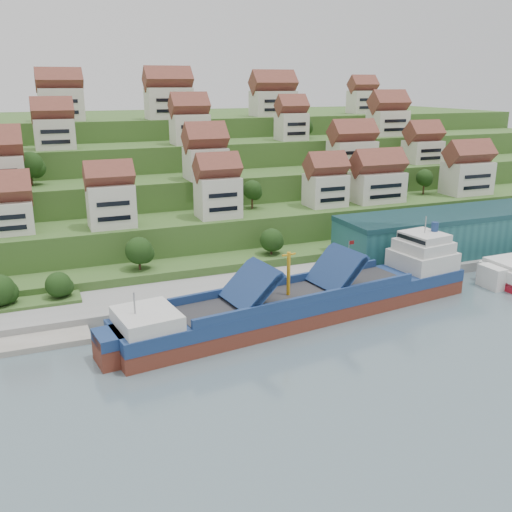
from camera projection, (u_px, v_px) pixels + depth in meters
name	position (u px, v px, depth m)	size (l,w,h in m)	color
ground	(290.00, 317.00, 105.77)	(300.00, 300.00, 0.00)	slate
quay	(343.00, 274.00, 125.91)	(180.00, 14.00, 2.20)	gray
hillside	(161.00, 177.00, 194.50)	(260.00, 128.00, 31.00)	#2D4C1E
hillside_village	(196.00, 149.00, 153.45)	(158.34, 63.41, 29.18)	beige
hillside_trees	(169.00, 199.00, 134.44)	(141.11, 62.56, 29.29)	#1D3C14
warehouse	(456.00, 232.00, 137.36)	(60.00, 15.00, 10.00)	#21585A
flagpole	(349.00, 256.00, 119.12)	(1.28, 0.16, 8.00)	gray
cargo_ship	(314.00, 300.00, 105.50)	(71.79, 20.27, 15.65)	maroon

